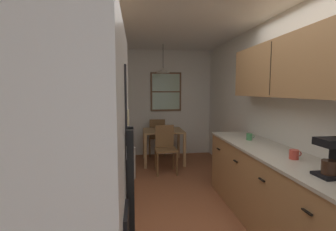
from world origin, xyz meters
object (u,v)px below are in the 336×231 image
Objects in this scene: coffee_maker at (336,157)px; mug_spare at (249,137)px; dining_chair_near at (165,146)px; dining_chair_far at (157,135)px; dining_table at (163,136)px; mug_by_coffeemaker at (294,154)px; table_serving_bowl at (161,129)px; storage_canister at (85,153)px; microwave_over_range at (42,70)px; trash_bin at (127,163)px.

mug_spare is (-0.00, 1.42, -0.11)m from coffee_maker.
mug_spare is at bearing 90.15° from coffee_maker.
dining_chair_near is 1.18m from dining_chair_far.
mug_by_coffeemaker reaches higher than dining_table.
table_serving_bowl is (-0.03, 0.60, 0.25)m from dining_chair_near.
storage_canister reaches higher than dining_chair_near.
dining_table is at bearing 105.54° from coffee_maker.
storage_canister is at bearing 80.21° from microwave_over_range.
mug_spare reaches higher than table_serving_bowl.
dining_chair_near is at bearing -86.86° from table_serving_bowl.
trash_bin is at bearing 81.21° from microwave_over_range.
dining_chair_near is 2.94× the size of coffee_maker.
storage_canister reaches higher than mug_by_coffeemaker.
dining_chair_near is 1.82m from mug_spare.
dining_chair_near is at bearing 112.66° from mug_by_coffeemaker.
microwave_over_range is 1.98× the size of coffee_maker.
storage_canister is 1.10× the size of table_serving_bowl.
microwave_over_range reaches higher than mug_spare.
coffee_maker is (2.01, -0.59, 0.05)m from storage_canister.
mug_by_coffeemaker is (0.01, 0.49, -0.11)m from coffee_maker.
dining_chair_far reaches higher than trash_bin.
coffee_maker is 0.51m from mug_by_coffeemaker.
storage_canister is at bearing -109.95° from dining_table.
microwave_over_range is at bearing -108.21° from dining_table.
trash_bin is at bearing -159.33° from dining_chair_near.
storage_canister is 3.06m from table_serving_bowl.
dining_chair_near is 3.09m from coffee_maker.
table_serving_bowl is (-1.02, 2.06, -0.19)m from mug_spare.
dining_chair_far is 0.64m from table_serving_bowl.
dining_chair_near is 4.70× the size of table_serving_bowl.
table_serving_bowl is at bearing 51.76° from trash_bin.
coffee_maker is 2.66× the size of mug_spare.
mug_spare is at bearing -63.69° from table_serving_bowl.
dining_chair_near is at bearing 68.81° from microwave_over_range.
table_serving_bowl is (0.99, 2.88, -0.25)m from storage_canister.
coffee_maker is at bearing -90.71° from mug_by_coffeemaker.
dining_table is 3.09m from storage_canister.
mug_by_coffeemaker is 1.10× the size of mug_spare.
coffee_maker is at bearing -74.46° from dining_table.
mug_by_coffeemaker is 0.66× the size of table_serving_bowl.
microwave_over_range reaches higher than storage_canister.
dining_table is at bearing -82.58° from dining_chair_far.
storage_canister is (-1.02, -2.28, 0.51)m from dining_chair_near.
dining_chair_far is 1.60× the size of trash_bin.
mug_spare reaches higher than dining_chair_near.
mug_by_coffeemaker is (2.12, 0.53, -0.75)m from microwave_over_range.
storage_canister is at bearing 163.55° from coffee_maker.
dining_chair_far is at bearing 92.57° from dining_chair_near.
trash_bin is 3.21m from coffee_maker.
coffee_maker is (0.96, -3.47, 0.46)m from dining_table.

